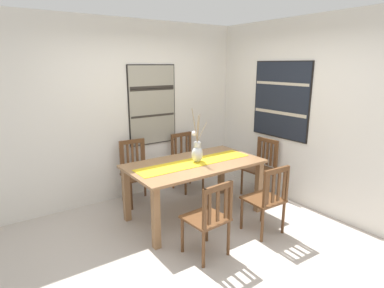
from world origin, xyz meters
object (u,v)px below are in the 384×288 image
(chair_4, at_px, (209,218))
(chair_2, at_px, (136,171))
(painting_on_back_wall, at_px, (152,105))
(centerpiece_vase, at_px, (197,152))
(painting_on_side_wall, at_px, (281,100))
(chair_0, at_px, (267,198))
(chair_3, at_px, (261,166))
(chair_1, at_px, (186,161))
(dining_table, at_px, (195,170))

(chair_4, bearing_deg, chair_2, 90.67)
(chair_2, xyz_separation_m, painting_on_back_wall, (0.45, 0.27, 0.93))
(centerpiece_vase, xyz_separation_m, painting_on_side_wall, (1.48, -0.12, 0.60))
(chair_0, xyz_separation_m, chair_3, (0.86, 0.90, 0.01))
(centerpiece_vase, distance_m, chair_4, 1.09)
(chair_2, xyz_separation_m, chair_4, (0.02, -1.76, -0.03))
(chair_2, distance_m, painting_on_back_wall, 1.07)
(painting_on_back_wall, bearing_deg, chair_1, -29.06)
(chair_2, xyz_separation_m, painting_on_side_wall, (1.97, -1.01, 1.03))
(centerpiece_vase, relative_size, chair_3, 0.80)
(centerpiece_vase, bearing_deg, chair_1, 64.89)
(centerpiece_vase, distance_m, painting_on_side_wall, 1.61)
(chair_3, distance_m, painting_on_side_wall, 1.07)
(chair_0, distance_m, painting_on_back_wall, 2.31)
(chair_0, bearing_deg, chair_4, 178.55)
(dining_table, xyz_separation_m, painting_on_back_wall, (0.00, 1.17, 0.76))
(chair_1, xyz_separation_m, chair_3, (0.85, -0.90, 0.00))
(dining_table, distance_m, chair_0, 1.02)
(chair_1, bearing_deg, chair_0, -90.49)
(dining_table, xyz_separation_m, centerpiece_vase, (0.04, -0.00, 0.25))
(chair_1, xyz_separation_m, chair_4, (-0.89, -1.78, -0.02))
(dining_table, distance_m, chair_2, 1.02)
(painting_on_back_wall, relative_size, painting_on_side_wall, 1.08)
(chair_3, bearing_deg, painting_on_side_wall, -31.14)
(chair_2, bearing_deg, centerpiece_vase, -61.54)
(centerpiece_vase, relative_size, chair_0, 0.81)
(chair_1, height_order, chair_3, chair_1)
(centerpiece_vase, bearing_deg, chair_2, 118.46)
(chair_1, distance_m, chair_4, 1.99)
(chair_1, relative_size, chair_4, 1.07)
(dining_table, xyz_separation_m, chair_3, (1.32, 0.01, -0.19))
(chair_0, relative_size, painting_on_back_wall, 0.71)
(chair_3, bearing_deg, dining_table, -179.58)
(chair_0, bearing_deg, chair_3, 46.12)
(chair_3, distance_m, chair_4, 1.95)
(centerpiece_vase, relative_size, chair_1, 0.77)
(chair_0, distance_m, chair_4, 0.88)
(chair_2, height_order, chair_3, chair_2)
(chair_1, height_order, painting_on_back_wall, painting_on_back_wall)
(chair_1, bearing_deg, painting_on_side_wall, -44.14)
(dining_table, bearing_deg, chair_3, 0.42)
(chair_4, xyz_separation_m, painting_on_back_wall, (0.43, 2.03, 0.97))
(chair_3, xyz_separation_m, painting_on_side_wall, (0.21, -0.13, 1.05))
(chair_0, relative_size, painting_on_side_wall, 0.77)
(painting_on_back_wall, bearing_deg, painting_on_side_wall, -40.17)
(chair_2, relative_size, painting_on_back_wall, 0.75)
(dining_table, height_order, painting_on_back_wall, painting_on_back_wall)
(chair_4, bearing_deg, centerpiece_vase, 61.68)
(chair_3, relative_size, chair_4, 1.03)
(chair_0, bearing_deg, centerpiece_vase, 114.85)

